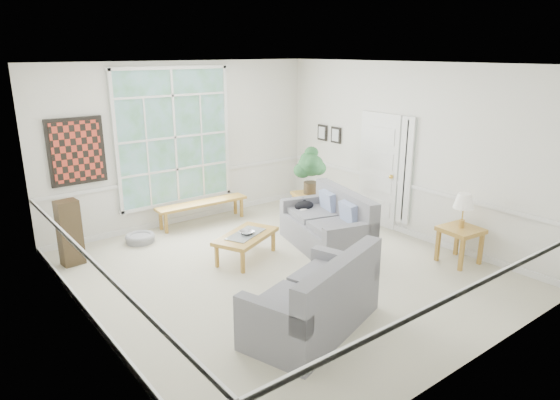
# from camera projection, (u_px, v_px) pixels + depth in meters

# --- Properties ---
(floor) EXTENTS (5.50, 6.00, 0.01)m
(floor) POSITION_uv_depth(u_px,v_px,m) (283.00, 271.00, 7.48)
(floor) COLOR #BCB69D
(floor) RESTS_ON ground
(ceiling) EXTENTS (5.50, 6.00, 0.02)m
(ceiling) POSITION_uv_depth(u_px,v_px,m) (283.00, 64.00, 6.61)
(ceiling) COLOR white
(ceiling) RESTS_ON ground
(wall_back) EXTENTS (5.50, 0.02, 3.00)m
(wall_back) POSITION_uv_depth(u_px,v_px,m) (184.00, 144.00, 9.31)
(wall_back) COLOR silver
(wall_back) RESTS_ON ground
(wall_front) EXTENTS (5.50, 0.02, 3.00)m
(wall_front) POSITION_uv_depth(u_px,v_px,m) (476.00, 233.00, 4.77)
(wall_front) COLOR silver
(wall_front) RESTS_ON ground
(wall_left) EXTENTS (0.02, 6.00, 3.00)m
(wall_left) POSITION_uv_depth(u_px,v_px,m) (85.00, 211.00, 5.43)
(wall_left) COLOR silver
(wall_left) RESTS_ON ground
(wall_right) EXTENTS (0.02, 6.00, 3.00)m
(wall_right) POSITION_uv_depth(u_px,v_px,m) (407.00, 151.00, 8.66)
(wall_right) COLOR silver
(wall_right) RESTS_ON ground
(window_back) EXTENTS (2.30, 0.08, 2.40)m
(window_back) POSITION_uv_depth(u_px,v_px,m) (175.00, 137.00, 9.12)
(window_back) COLOR white
(window_back) RESTS_ON wall_back
(entry_door) EXTENTS (0.08, 0.90, 2.10)m
(entry_door) POSITION_uv_depth(u_px,v_px,m) (378.00, 170.00, 9.22)
(entry_door) COLOR white
(entry_door) RESTS_ON floor
(door_sidelight) EXTENTS (0.08, 0.26, 1.90)m
(door_sidelight) POSITION_uv_depth(u_px,v_px,m) (406.00, 171.00, 8.71)
(door_sidelight) COLOR white
(door_sidelight) RESTS_ON wall_right
(wall_art) EXTENTS (0.90, 0.06, 1.10)m
(wall_art) POSITION_uv_depth(u_px,v_px,m) (77.00, 151.00, 8.10)
(wall_art) COLOR maroon
(wall_art) RESTS_ON wall_back
(wall_frame_near) EXTENTS (0.04, 0.26, 0.32)m
(wall_frame_near) POSITION_uv_depth(u_px,v_px,m) (336.00, 135.00, 9.94)
(wall_frame_near) COLOR black
(wall_frame_near) RESTS_ON wall_right
(wall_frame_far) EXTENTS (0.04, 0.26, 0.32)m
(wall_frame_far) POSITION_uv_depth(u_px,v_px,m) (322.00, 133.00, 10.24)
(wall_frame_far) COLOR black
(wall_frame_far) RESTS_ON wall_right
(loveseat_right) EXTENTS (1.34, 1.94, 0.96)m
(loveseat_right) POSITION_uv_depth(u_px,v_px,m) (326.00, 221.00, 8.23)
(loveseat_right) COLOR slate
(loveseat_right) RESTS_ON floor
(loveseat_front) EXTENTS (1.97, 1.41, 0.96)m
(loveseat_front) POSITION_uv_depth(u_px,v_px,m) (312.00, 291.00, 5.82)
(loveseat_front) COLOR slate
(loveseat_front) RESTS_ON floor
(coffee_table) EXTENTS (1.25, 1.01, 0.41)m
(coffee_table) POSITION_uv_depth(u_px,v_px,m) (246.00, 247.00, 7.87)
(coffee_table) COLOR #AC7D31
(coffee_table) RESTS_ON floor
(pewter_bowl) EXTENTS (0.30, 0.30, 0.07)m
(pewter_bowl) POSITION_uv_depth(u_px,v_px,m) (247.00, 232.00, 7.80)
(pewter_bowl) COLOR gray
(pewter_bowl) RESTS_ON coffee_table
(window_bench) EXTENTS (1.80, 0.41, 0.42)m
(window_bench) POSITION_uv_depth(u_px,v_px,m) (203.00, 213.00, 9.50)
(window_bench) COLOR #AC7D31
(window_bench) RESTS_ON floor
(end_table) EXTENTS (0.71, 0.71, 0.57)m
(end_table) POSITION_uv_depth(u_px,v_px,m) (310.00, 208.00, 9.53)
(end_table) COLOR #AC7D31
(end_table) RESTS_ON floor
(houseplant) EXTENTS (0.65, 0.65, 0.89)m
(houseplant) POSITION_uv_depth(u_px,v_px,m) (311.00, 170.00, 9.32)
(houseplant) COLOR #27582E
(houseplant) RESTS_ON end_table
(side_table) EXTENTS (0.61, 0.61, 0.57)m
(side_table) POSITION_uv_depth(u_px,v_px,m) (459.00, 245.00, 7.71)
(side_table) COLOR #AC7D31
(side_table) RESTS_ON floor
(table_lamp) EXTENTS (0.38, 0.38, 0.54)m
(table_lamp) POSITION_uv_depth(u_px,v_px,m) (463.00, 211.00, 7.58)
(table_lamp) COLOR white
(table_lamp) RESTS_ON side_table
(pet_bed) EXTENTS (0.60, 0.60, 0.15)m
(pet_bed) POSITION_uv_depth(u_px,v_px,m) (140.00, 238.00, 8.59)
(pet_bed) COLOR gray
(pet_bed) RESTS_ON floor
(floor_speaker) EXTENTS (0.34, 0.28, 1.02)m
(floor_speaker) POSITION_uv_depth(u_px,v_px,m) (70.00, 233.00, 7.59)
(floor_speaker) COLOR #392B1A
(floor_speaker) RESTS_ON floor
(cat) EXTENTS (0.39, 0.28, 0.18)m
(cat) POSITION_uv_depth(u_px,v_px,m) (304.00, 205.00, 8.72)
(cat) COLOR black
(cat) RESTS_ON loveseat_right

